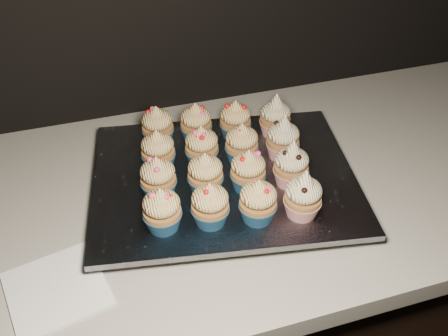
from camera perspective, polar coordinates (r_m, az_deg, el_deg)
name	(u,v)px	position (r m, az deg, el deg)	size (l,w,h in m)	color
cabinet	(294,306)	(1.36, 8.05, -15.35)	(2.40, 0.60, 0.86)	black
worktop	(314,173)	(1.03, 10.29, -0.62)	(2.44, 0.64, 0.04)	beige
napkin	(57,289)	(0.83, -18.58, -12.94)	(0.14, 0.14, 0.00)	white
baking_tray	(224,184)	(0.94, 0.00, -1.84)	(0.44, 0.34, 0.02)	black
foil_lining	(224,177)	(0.93, 0.00, -1.05)	(0.48, 0.37, 0.01)	silver
cupcake_0	(162,210)	(0.80, -7.10, -4.81)	(0.06, 0.06, 0.08)	navy
cupcake_1	(210,205)	(0.81, -1.59, -4.25)	(0.06, 0.06, 0.08)	navy
cupcake_2	(258,202)	(0.81, 3.91, -3.86)	(0.06, 0.06, 0.08)	navy
cupcake_3	(303,196)	(0.83, 9.03, -3.19)	(0.06, 0.06, 0.10)	#A61723
cupcake_4	(158,178)	(0.86, -7.53, -1.15)	(0.06, 0.06, 0.08)	navy
cupcake_5	(205,174)	(0.86, -2.14, -0.71)	(0.06, 0.06, 0.08)	navy
cupcake_6	(248,171)	(0.87, 2.76, -0.36)	(0.06, 0.06, 0.08)	navy
cupcake_7	(291,165)	(0.89, 7.70, 0.30)	(0.06, 0.06, 0.10)	#A61723
cupcake_8	(158,151)	(0.92, -7.54, 1.95)	(0.06, 0.06, 0.08)	navy
cupcake_9	(202,147)	(0.93, -2.56, 2.45)	(0.06, 0.06, 0.08)	navy
cupcake_10	(242,144)	(0.93, 2.04, 2.75)	(0.06, 0.06, 0.08)	navy
cupcake_11	(283,139)	(0.95, 6.76, 3.30)	(0.06, 0.06, 0.10)	#A61723
cupcake_12	(158,126)	(0.99, -7.60, 4.74)	(0.06, 0.06, 0.08)	navy
cupcake_13	(196,123)	(0.99, -3.21, 5.13)	(0.06, 0.06, 0.08)	navy
cupcake_14	(235,121)	(1.00, 1.31, 5.44)	(0.06, 0.06, 0.08)	navy
cupcake_15	(275,117)	(1.01, 5.89, 5.79)	(0.06, 0.06, 0.10)	#A61723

